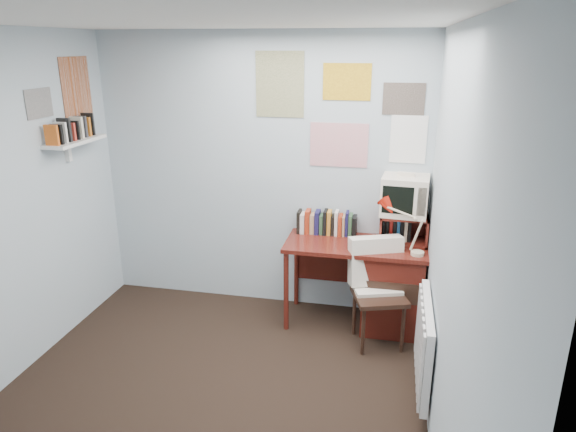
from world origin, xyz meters
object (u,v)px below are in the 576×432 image
object	(u,v)px
desk_lamp	(419,232)
crt_tv	(405,193)
tv_riser	(403,228)
desk	(385,284)
desk_chair	(379,297)
wall_shelf	(75,141)
radiator	(425,344)

from	to	relation	value
desk_lamp	crt_tv	xyz separation A→B (m)	(-0.12, 0.29, 0.24)
tv_riser	crt_tv	distance (m)	0.31
desk	desk_lamp	xyz separation A→B (m)	(0.24, -0.16, 0.55)
desk_chair	wall_shelf	xyz separation A→B (m)	(-2.53, -0.07, 1.19)
radiator	desk_chair	bearing A→B (deg)	117.96
desk	desk_chair	size ratio (longest dim) A/B	1.40
desk_chair	desk	bearing A→B (deg)	63.99
desk_chair	tv_riser	size ratio (longest dim) A/B	2.15
desk_chair	crt_tv	size ratio (longest dim) A/B	2.27
desk	tv_riser	xyz separation A→B (m)	(0.12, 0.11, 0.48)
wall_shelf	desk_lamp	bearing A→B (deg)	4.48
tv_riser	radiator	bearing A→B (deg)	-80.72
desk_chair	radiator	bearing A→B (deg)	-79.96
desk_chair	tv_riser	world-z (taller)	tv_riser
tv_riser	crt_tv	size ratio (longest dim) A/B	1.05
desk_lamp	wall_shelf	size ratio (longest dim) A/B	0.63
crt_tv	desk	bearing A→B (deg)	-125.89
wall_shelf	radiator	bearing A→B (deg)	-10.89
wall_shelf	tv_riser	bearing A→B (deg)	10.32
desk	desk_chair	xyz separation A→B (m)	(-0.04, -0.30, 0.02)
desk_lamp	wall_shelf	distance (m)	2.89
tv_riser	wall_shelf	distance (m)	2.83
desk_chair	tv_riser	xyz separation A→B (m)	(0.16, 0.42, 0.46)
desk_chair	desk_lamp	xyz separation A→B (m)	(0.28, 0.15, 0.52)
desk	tv_riser	bearing A→B (deg)	42.96
crt_tv	wall_shelf	size ratio (longest dim) A/B	0.61
desk	radiator	xyz separation A→B (m)	(0.29, -0.93, 0.01)
desk	wall_shelf	world-z (taller)	wall_shelf
crt_tv	radiator	world-z (taller)	crt_tv
desk_chair	crt_tv	distance (m)	0.89
desk_chair	radiator	xyz separation A→B (m)	(0.33, -0.62, -0.01)
desk_chair	desk_lamp	bearing A→B (deg)	9.55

